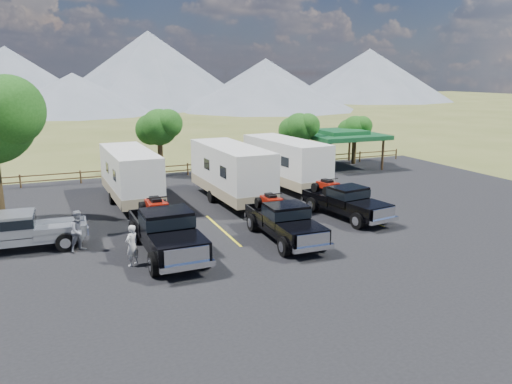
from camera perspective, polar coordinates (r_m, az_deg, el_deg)
name	(u,v)px	position (r m, az deg, el deg)	size (l,w,h in m)	color
ground	(292,250)	(22.92, 4.12, -6.68)	(320.00, 320.00, 0.00)	#4D5624
asphalt_lot	(266,231)	(25.49, 1.13, -4.51)	(44.00, 34.00, 0.04)	black
stall_lines	(258,225)	(26.36, 0.26, -3.84)	(12.12, 5.50, 0.01)	yellow
tree_ne_a	(299,129)	(41.00, 4.91, 7.23)	(3.11, 2.92, 4.76)	black
tree_ne_b	(355,129)	(44.92, 11.20, 7.11)	(2.77, 2.59, 4.27)	black
tree_north	(159,127)	(39.22, -11.05, 7.27)	(3.46, 3.24, 5.25)	black
rail_fence	(212,166)	(40.17, -5.05, 2.95)	(36.12, 0.12, 1.00)	#4F3521
pavilion	(341,135)	(43.05, 9.71, 6.45)	(6.20, 6.20, 3.22)	#4F3521
mountain_range	(56,73)	(125.24, -21.91, 12.47)	(209.00, 71.00, 20.00)	slate
rig_left	(166,230)	(22.43, -10.30, -4.25)	(2.54, 6.90, 2.29)	black
rig_center	(284,220)	(23.96, 3.20, -3.23)	(2.20, 6.07, 2.02)	black
rig_right	(345,200)	(28.10, 10.15, -0.96)	(2.80, 6.15, 1.98)	black
trailer_left	(130,176)	(31.38, -14.16, 1.81)	(2.77, 9.55, 3.31)	silver
trailer_center	(231,173)	(30.88, -2.85, 2.22)	(2.95, 10.11, 3.51)	silver
trailer_right	(286,163)	(34.58, 3.40, 3.33)	(3.35, 9.85, 3.41)	silver
pickup_silver	(21,231)	(24.92, -25.24, -4.03)	(5.87, 2.23, 1.74)	#9A9EA3
person_a	(132,245)	(21.38, -13.99, -5.94)	(0.64, 0.42, 1.76)	beige
person_b	(79,231)	(23.77, -19.54, -4.21)	(0.92, 0.72, 1.89)	slate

